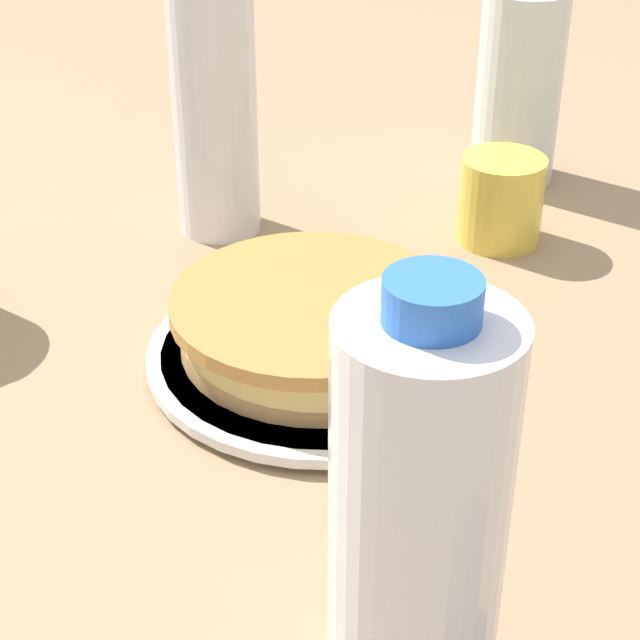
{
  "coord_description": "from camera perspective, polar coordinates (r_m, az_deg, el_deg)",
  "views": [
    {
      "loc": [
        -0.54,
        0.25,
        0.4
      ],
      "look_at": [
        0.0,
        0.0,
        0.03
      ],
      "focal_mm": 60.0,
      "sensor_mm": 36.0,
      "label": 1
    }
  ],
  "objects": [
    {
      "name": "water_bottle_far",
      "position": [
        0.46,
        5.28,
        -10.28
      ],
      "size": [
        0.08,
        0.08,
        0.21
      ],
      "color": "white",
      "rests_on": "ground_plane"
    },
    {
      "name": "pancake_stack",
      "position": [
        0.7,
        -0.02,
        -0.08
      ],
      "size": [
        0.2,
        0.2,
        0.04
      ],
      "color": "tan",
      "rests_on": "plate"
    },
    {
      "name": "ground_plane",
      "position": [
        0.72,
        0.18,
        -2.33
      ],
      "size": [
        4.0,
        4.0,
        0.0
      ],
      "primitive_type": "plane",
      "color": "#9E7F5B"
    },
    {
      "name": "plate",
      "position": [
        0.72,
        -0.0,
        -1.76
      ],
      "size": [
        0.24,
        0.24,
        0.01
      ],
      "color": "silver",
      "rests_on": "ground_plane"
    },
    {
      "name": "water_bottle_near",
      "position": [
        0.98,
        10.57,
        12.24
      ],
      "size": [
        0.08,
        0.08,
        0.19
      ],
      "color": "silver",
      "rests_on": "ground_plane"
    },
    {
      "name": "juice_glass",
      "position": [
        0.88,
        9.61,
        6.35
      ],
      "size": [
        0.07,
        0.07,
        0.07
      ],
      "color": "yellow",
      "rests_on": "ground_plane"
    },
    {
      "name": "water_bottle_mid",
      "position": [
        0.86,
        -5.65,
        11.46
      ],
      "size": [
        0.07,
        0.07,
        0.23
      ],
      "color": "white",
      "rests_on": "ground_plane"
    }
  ]
}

